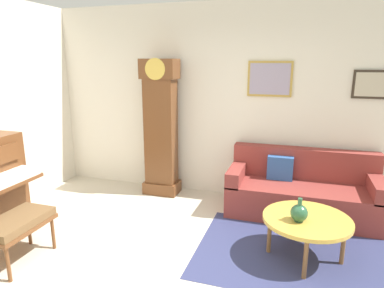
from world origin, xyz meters
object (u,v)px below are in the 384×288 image
piano_bench (17,224)px  grandfather_clock (161,132)px  couch (301,191)px  coffee_table (307,221)px  green_jug (299,213)px

piano_bench → grandfather_clock: (0.66, 2.15, 0.56)m
couch → coffee_table: (0.05, -1.10, 0.11)m
grandfather_clock → green_jug: (2.01, -1.32, -0.43)m
green_jug → coffee_table: bearing=50.2°
couch → grandfather_clock: bearing=176.6°
piano_bench → grandfather_clock: size_ratio=0.34×
piano_bench → green_jug: green_jug is taller
couch → green_jug: bearing=-91.7°
piano_bench → coffee_table: size_ratio=0.80×
piano_bench → coffee_table: 2.91m
grandfather_clock → coffee_table: bearing=-30.3°
piano_bench → green_jug: bearing=17.3°
piano_bench → grandfather_clock: bearing=73.0°
piano_bench → couch: (2.71, 2.03, -0.09)m
coffee_table → green_jug: (-0.08, -0.10, 0.12)m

